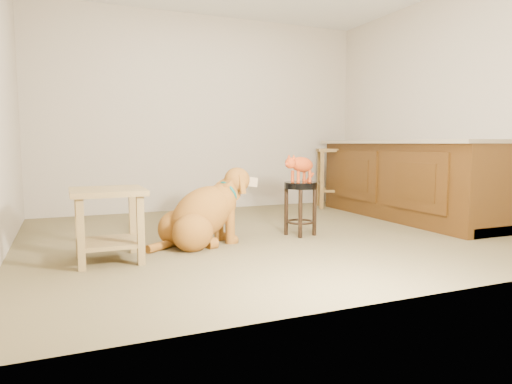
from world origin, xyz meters
name	(u,v)px	position (x,y,z in m)	size (l,w,h in m)	color
floor	(264,235)	(0.00, 0.00, 0.00)	(4.50, 4.00, 0.01)	brown
room_shell	(265,61)	(0.00, 0.00, 1.68)	(4.54, 4.04, 2.62)	#BAAC95
cabinet_run	(403,182)	(1.94, 0.30, 0.44)	(0.70, 2.56, 0.94)	#4A2B0D
padded_stool	(300,198)	(0.33, -0.12, 0.37)	(0.34, 0.34, 0.53)	black
wood_stool	(333,177)	(1.71, 1.46, 0.43)	(0.59, 0.59, 0.83)	brown
side_table	(108,214)	(-1.49, -0.43, 0.37)	(0.54, 0.54, 0.56)	olive
golden_retriever	(203,215)	(-0.67, -0.18, 0.27)	(1.12, 0.64, 0.73)	brown
tabby_kitten	(300,165)	(0.32, -0.12, 0.69)	(0.44, 0.28, 0.30)	#A13610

